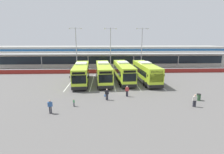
% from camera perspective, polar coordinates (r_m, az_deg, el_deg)
% --- Properties ---
extents(ground_plane, '(200.00, 200.00, 0.00)m').
position_cam_1_polar(ground_plane, '(28.57, 1.11, -4.45)').
color(ground_plane, '#605E5B').
extents(terminal_building, '(70.00, 13.00, 6.00)m').
position_cam_1_polar(terminal_building, '(54.45, -0.62, 7.01)').
color(terminal_building, beige).
rests_on(terminal_building, ground).
extents(red_barrier_wall, '(60.00, 0.40, 1.10)m').
position_cam_1_polar(red_barrier_wall, '(42.52, -0.08, 2.04)').
color(red_barrier_wall, maroon).
rests_on(red_barrier_wall, ground).
extents(coach_bus_leftmost, '(3.56, 12.29, 3.78)m').
position_cam_1_polar(coach_bus_leftmost, '(33.64, -10.11, 1.12)').
color(coach_bus_leftmost, '#B7DB2D').
rests_on(coach_bus_leftmost, ground).
extents(coach_bus_left_centre, '(3.56, 12.29, 3.78)m').
position_cam_1_polar(coach_bus_left_centre, '(33.77, -2.82, 1.35)').
color(coach_bus_left_centre, '#B7DB2D').
rests_on(coach_bus_left_centre, ground).
extents(coach_bus_centre, '(3.56, 12.29, 3.78)m').
position_cam_1_polar(coach_bus_centre, '(34.62, 3.79, 1.62)').
color(coach_bus_centre, '#B7DB2D').
rests_on(coach_bus_centre, ground).
extents(coach_bus_right_centre, '(3.56, 12.29, 3.78)m').
position_cam_1_polar(coach_bus_right_centre, '(34.82, 11.11, 1.47)').
color(coach_bus_right_centre, '#B7DB2D').
rests_on(coach_bus_right_centre, ground).
extents(bay_stripe_far_west, '(0.14, 13.00, 0.01)m').
position_cam_1_polar(bay_stripe_far_west, '(34.95, -13.40, -1.59)').
color(bay_stripe_far_west, silver).
rests_on(bay_stripe_far_west, ground).
extents(bay_stripe_west, '(0.14, 13.00, 0.01)m').
position_cam_1_polar(bay_stripe_west, '(34.39, -6.51, -1.55)').
color(bay_stripe_west, silver).
rests_on(bay_stripe_west, ground).
extents(bay_stripe_mid_west, '(0.14, 13.00, 0.01)m').
position_cam_1_polar(bay_stripe_mid_west, '(34.34, 0.50, -1.49)').
color(bay_stripe_mid_west, silver).
rests_on(bay_stripe_mid_west, ground).
extents(bay_stripe_centre, '(0.14, 13.00, 0.01)m').
position_cam_1_polar(bay_stripe_centre, '(34.80, 7.42, -1.41)').
color(bay_stripe_centre, silver).
rests_on(bay_stripe_centre, ground).
extents(bay_stripe_mid_east, '(0.14, 13.00, 0.01)m').
position_cam_1_polar(bay_stripe_mid_east, '(35.76, 14.07, -1.31)').
color(bay_stripe_mid_east, silver).
rests_on(bay_stripe_mid_east, ground).
extents(pedestrian_with_handbag, '(0.64, 0.33, 1.62)m').
position_cam_1_polar(pedestrian_with_handbag, '(24.05, -1.75, -5.65)').
color(pedestrian_with_handbag, '#33333D').
rests_on(pedestrian_with_handbag, ground).
extents(pedestrian_in_dark_coat, '(0.54, 0.38, 1.62)m').
position_cam_1_polar(pedestrian_in_dark_coat, '(25.52, 5.02, -4.57)').
color(pedestrian_in_dark_coat, black).
rests_on(pedestrian_in_dark_coat, ground).
extents(pedestrian_child, '(0.26, 0.29, 1.00)m').
position_cam_1_polar(pedestrian_child, '(22.48, -12.51, -8.15)').
color(pedestrian_child, '#33333D').
rests_on(pedestrian_child, ground).
extents(pedestrian_near_bin, '(0.53, 0.32, 1.62)m').
position_cam_1_polar(pedestrian_near_bin, '(21.09, -19.78, -9.07)').
color(pedestrian_near_bin, '#33333D').
rests_on(pedestrian_near_bin, ground).
extents(pedestrian_approaching_bus, '(0.53, 0.31, 1.62)m').
position_cam_1_polar(pedestrian_approaching_bus, '(24.03, 25.69, -6.93)').
color(pedestrian_approaching_bus, '#33333D').
rests_on(pedestrian_approaching_bus, ground).
extents(lamp_post_west, '(3.24, 0.28, 11.00)m').
position_cam_1_polar(lamp_post_west, '(44.63, -11.76, 9.71)').
color(lamp_post_west, '#9E9EA3').
rests_on(lamp_post_west, ground).
extents(lamp_post_centre, '(3.24, 0.28, 11.00)m').
position_cam_1_polar(lamp_post_centre, '(44.61, -0.50, 9.97)').
color(lamp_post_centre, '#9E9EA3').
rests_on(lamp_post_centre, ground).
extents(lamp_post_east, '(3.24, 0.28, 11.00)m').
position_cam_1_polar(lamp_post_east, '(45.69, 9.80, 9.85)').
color(lamp_post_east, '#9E9EA3').
rests_on(lamp_post_east, ground).
extents(litter_bin, '(0.54, 0.54, 0.93)m').
position_cam_1_polar(litter_bin, '(26.85, 26.75, -5.95)').
color(litter_bin, '#2D5133').
rests_on(litter_bin, ground).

